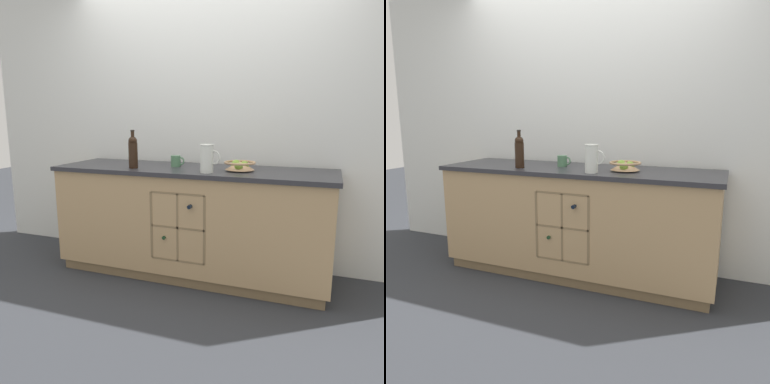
# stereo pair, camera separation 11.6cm
# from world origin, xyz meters

# --- Properties ---
(ground_plane) EXTENTS (14.00, 14.00, 0.00)m
(ground_plane) POSITION_xyz_m (0.00, 0.00, 0.00)
(ground_plane) COLOR #2D3035
(back_wall) EXTENTS (4.68, 0.06, 2.55)m
(back_wall) POSITION_xyz_m (0.00, 0.39, 1.27)
(back_wall) COLOR silver
(back_wall) RESTS_ON ground_plane
(kitchen_island) EXTENTS (2.32, 0.71, 0.92)m
(kitchen_island) POSITION_xyz_m (0.00, -0.00, 0.47)
(kitchen_island) COLOR olive
(kitchen_island) RESTS_ON ground_plane
(fruit_bowl) EXTENTS (0.25, 0.25, 0.09)m
(fruit_bowl) POSITION_xyz_m (0.41, -0.03, 0.97)
(fruit_bowl) COLOR tan
(fruit_bowl) RESTS_ON kitchen_island
(white_pitcher) EXTENTS (0.16, 0.11, 0.21)m
(white_pitcher) POSITION_xyz_m (0.20, -0.20, 1.04)
(white_pitcher) COLOR silver
(white_pitcher) RESTS_ON kitchen_island
(ceramic_mug) EXTENTS (0.12, 0.08, 0.09)m
(ceramic_mug) POSITION_xyz_m (-0.16, 0.04, 0.97)
(ceramic_mug) COLOR #4C7A56
(ceramic_mug) RESTS_ON kitchen_island
(standing_wine_bottle) EXTENTS (0.08, 0.08, 0.31)m
(standing_wine_bottle) POSITION_xyz_m (-0.45, -0.18, 1.06)
(standing_wine_bottle) COLOR black
(standing_wine_bottle) RESTS_ON kitchen_island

